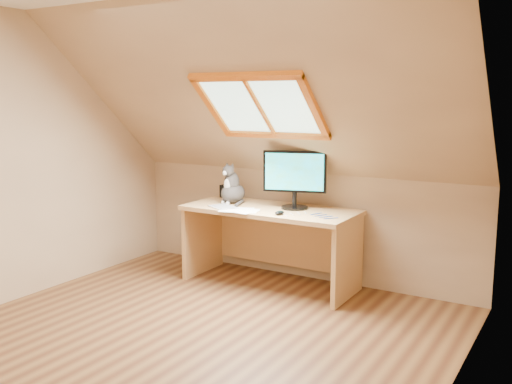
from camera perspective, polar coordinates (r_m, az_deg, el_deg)
The scene contains 10 objects.
ground at distance 4.17m, azimuth -7.10°, elevation -14.54°, with size 3.50×3.50×0.00m, color brown.
room_shell at distance 3.75m, azimuth -8.41°, elevation 5.38°, with size 3.52×3.52×2.41m.
desk at distance 5.21m, azimuth 1.79°, elevation -3.85°, with size 1.56×0.68×0.71m.
monitor at distance 5.03m, azimuth 3.89°, elevation 1.64°, with size 0.55×0.24×0.52m.
cat at distance 5.33m, azimuth -2.40°, elevation 0.38°, with size 0.26×0.29×0.39m.
desk_speaker at distance 5.64m, azimuth -3.06°, elevation 0.08°, with size 0.09×0.09×0.12m, color black.
graphics_tablet at distance 5.13m, azimuth -3.31°, elevation -1.51°, with size 0.25×0.18×0.01m, color #B2B2B7.
mouse at distance 4.81m, azimuth 2.36°, elevation -2.09°, with size 0.06×0.11×0.03m, color black.
papers at distance 4.95m, azimuth -1.21°, elevation -1.93°, with size 0.35×0.30×0.01m.
cables at distance 4.79m, azimuth 5.63°, elevation -2.32°, with size 0.51×0.26×0.01m.
Camera 1 is at (2.37, -2.99, 1.69)m, focal length 40.00 mm.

